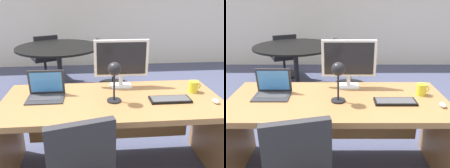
{
  "view_description": "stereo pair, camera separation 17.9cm",
  "coord_description": "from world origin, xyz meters",
  "views": [
    {
      "loc": [
        -0.17,
        -1.9,
        1.58
      ],
      "look_at": [
        0.0,
        0.04,
        0.86
      ],
      "focal_mm": 38.94,
      "sensor_mm": 36.0,
      "label": 1
    },
    {
      "loc": [
        0.01,
        -1.91,
        1.58
      ],
      "look_at": [
        0.0,
        0.04,
        0.86
      ],
      "focal_mm": 38.94,
      "sensor_mm": 36.0,
      "label": 2
    }
  ],
  "objects": [
    {
      "name": "ground",
      "position": [
        0.0,
        1.5,
        0.0
      ],
      "size": [
        12.0,
        12.0,
        0.0
      ],
      "primitive_type": "plane",
      "color": "#474C6B"
    },
    {
      "name": "back_wall",
      "position": [
        0.0,
        3.73,
        1.4
      ],
      "size": [
        10.0,
        0.1,
        2.8
      ],
      "primitive_type": "cube",
      "color": "silver",
      "rests_on": "ground"
    },
    {
      "name": "desk",
      "position": [
        0.0,
        0.04,
        0.55
      ],
      "size": [
        1.88,
        0.83,
        0.74
      ],
      "color": "#9E7042",
      "rests_on": "ground"
    },
    {
      "name": "monitor",
      "position": [
        0.11,
        0.3,
        1.0
      ],
      "size": [
        0.51,
        0.16,
        0.45
      ],
      "color": "silver",
      "rests_on": "desk"
    },
    {
      "name": "laptop",
      "position": [
        -0.57,
        0.1,
        0.81
      ],
      "size": [
        0.31,
        0.24,
        0.23
      ],
      "color": "#2D2D33",
      "rests_on": "desk"
    },
    {
      "name": "keyboard",
      "position": [
        0.48,
        -0.08,
        0.75
      ],
      "size": [
        0.34,
        0.14,
        0.02
      ],
      "color": "black",
      "rests_on": "desk"
    },
    {
      "name": "mouse",
      "position": [
        0.84,
        -0.16,
        0.75
      ],
      "size": [
        0.05,
        0.08,
        0.04
      ],
      "color": "silver",
      "rests_on": "desk"
    },
    {
      "name": "desk_lamp",
      "position": [
        0.01,
        -0.08,
        0.99
      ],
      "size": [
        0.12,
        0.14,
        0.35
      ],
      "color": "black",
      "rests_on": "desk"
    },
    {
      "name": "coffee_mug",
      "position": [
        0.75,
        0.09,
        0.79
      ],
      "size": [
        0.12,
        0.09,
        0.1
      ],
      "color": "yellow",
      "rests_on": "desk"
    },
    {
      "name": "meeting_table",
      "position": [
        -0.69,
        1.99,
        0.61
      ],
      "size": [
        1.34,
        1.34,
        0.8
      ],
      "color": "black",
      "rests_on": "ground"
    },
    {
      "name": "meeting_chair_near",
      "position": [
        -1.06,
        2.81,
        0.35
      ],
      "size": [
        0.61,
        0.62,
        0.86
      ],
      "color": "black",
      "rests_on": "ground"
    },
    {
      "name": "meeting_chair_far",
      "position": [
        0.17,
        2.24,
        0.36
      ],
      "size": [
        0.58,
        0.57,
        0.86
      ],
      "color": "black",
      "rests_on": "ground"
    }
  ]
}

